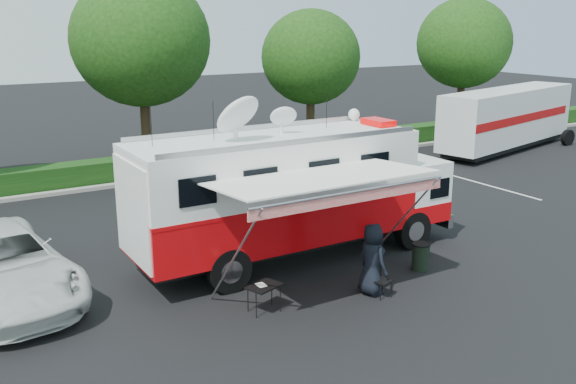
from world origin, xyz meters
The scene contains 11 objects.
ground_plane centered at (0.00, 0.00, 0.00)m, with size 120.00×120.00×0.00m, color black.
back_border centered at (1.14, 12.90, 5.00)m, with size 60.00×6.14×8.87m.
stall_lines centered at (-0.50, 3.00, 0.00)m, with size 24.12×5.50×0.01m.
command_truck centered at (-0.09, 0.00, 2.04)m, with size 9.92×2.73×4.77m.
awning centered at (-0.97, -2.83, 3.07)m, with size 5.41×2.79×3.27m.
white_suv centered at (-7.95, 1.39, 0.00)m, with size 2.96×6.41×1.78m, color silver.
person centered at (0.26, -3.21, 0.00)m, with size 0.92×0.60×1.89m, color black.
folding_table centered at (-2.62, -2.70, 0.64)m, with size 0.95×0.80×0.69m.
folding_chair centered at (0.36, -3.39, 0.54)m, with size 0.54×0.57×0.92m.
trash_bin centered at (2.47, -2.65, 0.39)m, with size 0.52×0.52×0.78m.
semi_trailer centered at (18.26, 7.87, 1.72)m, with size 10.81×4.59×3.26m.
Camera 1 is at (-9.55, -15.18, 6.88)m, focal length 40.00 mm.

